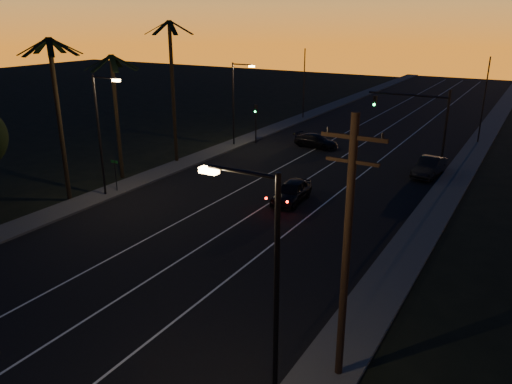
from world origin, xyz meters
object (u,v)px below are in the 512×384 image
Objects in this scene: utility_pole at (347,248)px; right_car at (429,167)px; signal_mast at (419,113)px; cross_car at (316,141)px; lead_car at (292,191)px.

right_car is (-2.60, 27.44, -4.51)m from utility_pole.
signal_mast is 11.27m from cross_car.
utility_pole is 2.03× the size of right_car.
right_car is (1.86, -2.55, -3.98)m from signal_mast.
signal_mast is (-4.46, 29.99, -0.53)m from utility_pole.
lead_car reaches higher than cross_car.
lead_car is 16.48m from cross_car.
signal_mast reaches higher than right_car.
lead_car is 1.06× the size of right_car.
signal_mast is at bearing 98.47° from utility_pole.
lead_car is at bearing -72.49° from cross_car.
utility_pole is at bearing -81.53° from signal_mast.
signal_mast is 1.35× the size of lead_car.
lead_car is 13.63m from right_car.
cross_car is at bearing 161.08° from right_car.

